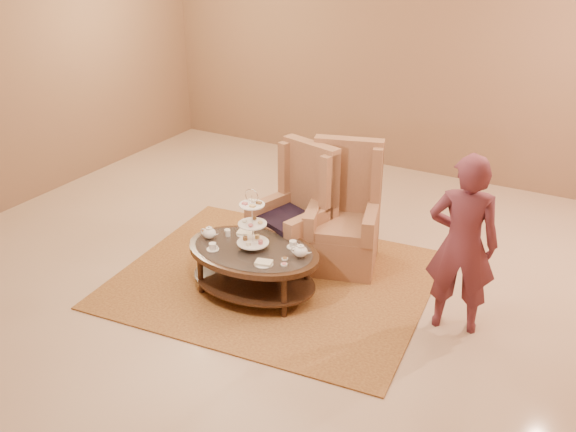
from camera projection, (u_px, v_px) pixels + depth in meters
The scene contains 8 objects.
ground at pixel (273, 299), 6.27m from camera, with size 8.00×8.00×0.00m, color #C7AC94.
ceiling at pixel (273, 299), 6.27m from camera, with size 8.00×8.00×0.02m, color white.
wall_back at pixel (421, 49), 8.68m from camera, with size 8.00×0.04×3.50m, color #8B664C.
rug at pixel (274, 279), 6.60m from camera, with size 3.30×2.83×0.02m.
tea_table at pixel (253, 257), 6.20m from camera, with size 1.37×0.97×1.12m.
armchair_left at pixel (297, 223), 6.82m from camera, with size 0.86×0.87×1.28m.
armchair_right at pixel (344, 224), 6.76m from camera, with size 0.90×0.91×1.33m.
person at pixel (462, 245), 5.52m from camera, with size 0.68×0.52×1.67m.
Camera 1 is at (2.72, -4.57, 3.43)m, focal length 40.00 mm.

